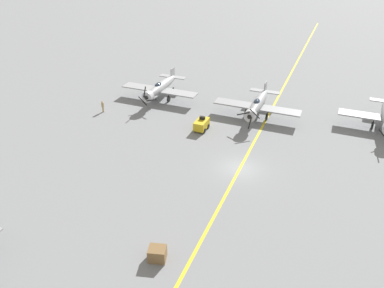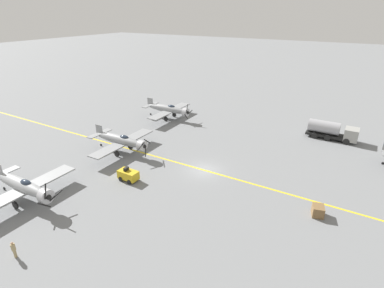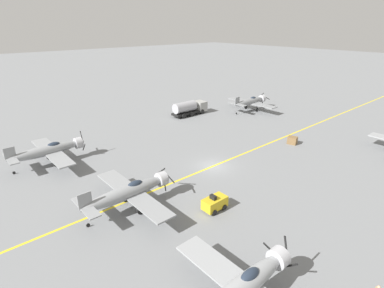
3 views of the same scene
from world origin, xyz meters
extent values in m
plane|color=slate|center=(0.00, 0.00, 0.00)|extent=(400.00, 400.00, 0.00)
cube|color=yellow|center=(0.00, 0.00, 0.00)|extent=(0.30, 160.00, 0.01)
ellipsoid|color=#95989B|center=(16.73, -14.47, 2.05)|extent=(1.50, 9.50, 1.42)
cylinder|color=#B7B7BC|center=(16.73, -10.02, 2.05)|extent=(1.58, 0.90, 1.58)
ellipsoid|color=#232D3D|center=(16.73, -13.33, 2.61)|extent=(0.80, 1.70, 0.76)
cube|color=#95989B|center=(16.73, -13.71, 1.71)|extent=(12.00, 2.10, 0.16)
cube|color=#95989B|center=(16.73, -18.56, 2.20)|extent=(4.40, 1.10, 0.12)
sphere|color=black|center=(16.73, -9.52, 2.05)|extent=(0.56, 0.56, 0.56)
cube|color=black|center=(17.36, -9.52, 1.45)|extent=(1.36, 0.06, 1.31)
cube|color=black|center=(16.93, -9.52, 2.90)|extent=(0.55, 0.06, 1.73)
cube|color=black|center=(15.89, -9.52, 1.80)|extent=(1.72, 0.06, 0.63)
cylinder|color=black|center=(15.23, -13.71, 1.08)|extent=(0.14, 0.14, 1.26)
cylinder|color=black|center=(15.23, -13.71, 0.45)|extent=(0.22, 0.90, 0.90)
cylinder|color=black|center=(18.23, -13.71, 1.08)|extent=(0.14, 0.14, 1.26)
cylinder|color=black|center=(18.23, -13.71, 0.45)|extent=(0.22, 0.90, 0.90)
cylinder|color=black|center=(16.73, -18.62, 0.18)|extent=(0.12, 0.36, 0.36)
cylinder|color=black|center=(-14.42, 21.17, 0.18)|extent=(0.12, 0.36, 0.36)
ellipsoid|color=gray|center=(1.45, -13.92, 2.05)|extent=(1.50, 9.50, 1.42)
cylinder|color=#B7B7BC|center=(1.45, -9.47, 2.05)|extent=(1.58, 0.90, 1.58)
ellipsoid|color=#232D3D|center=(1.45, -12.78, 2.61)|extent=(0.80, 1.70, 0.76)
cube|color=gray|center=(1.45, -13.16, 1.71)|extent=(12.00, 2.10, 0.16)
cube|color=gray|center=(1.45, -18.01, 2.20)|extent=(4.40, 1.10, 0.12)
cube|color=gray|center=(1.45, -18.01, 2.85)|extent=(0.14, 1.30, 1.60)
sphere|color=black|center=(1.45, -8.97, 2.05)|extent=(0.56, 0.56, 0.56)
cube|color=black|center=(2.27, -8.97, 2.35)|extent=(1.69, 0.06, 0.74)
cube|color=black|center=(0.77, -8.97, 2.61)|extent=(1.44, 0.06, 1.22)
cube|color=black|center=(1.30, -8.97, 1.19)|extent=(0.43, 0.06, 1.75)
cylinder|color=black|center=(-0.05, -13.16, 1.08)|extent=(0.14, 0.14, 1.26)
cylinder|color=black|center=(-0.05, -13.16, 0.45)|extent=(0.22, 0.90, 0.90)
cylinder|color=black|center=(2.95, -13.16, 1.08)|extent=(0.14, 0.14, 1.26)
cylinder|color=black|center=(2.95, -13.16, 0.45)|extent=(0.22, 0.90, 0.90)
cylinder|color=black|center=(1.45, -18.07, 0.18)|extent=(0.12, 0.36, 0.36)
ellipsoid|color=gray|center=(-15.08, -16.66, 2.05)|extent=(1.50, 9.50, 1.42)
cylinder|color=#B7B7BC|center=(-15.08, -12.21, 2.05)|extent=(1.57, 0.90, 1.58)
ellipsoid|color=#232D3D|center=(-15.08, -15.52, 2.61)|extent=(0.80, 1.70, 0.76)
cube|color=gray|center=(-15.08, -15.90, 1.71)|extent=(12.00, 2.10, 0.16)
cube|color=gray|center=(-15.08, -20.75, 2.20)|extent=(4.40, 1.10, 0.12)
cube|color=gray|center=(-15.08, -20.75, 2.85)|extent=(0.14, 1.30, 1.60)
sphere|color=black|center=(-15.08, -11.71, 2.05)|extent=(0.56, 0.56, 0.56)
cube|color=black|center=(-14.80, -11.71, 2.88)|extent=(0.68, 0.06, 1.71)
cube|color=black|center=(-15.93, -11.71, 1.87)|extent=(1.74, 0.06, 0.50)
cube|color=black|center=(-14.49, -11.71, 1.40)|extent=(1.27, 0.06, 1.40)
cylinder|color=black|center=(-16.58, -15.90, 1.08)|extent=(0.14, 0.14, 1.26)
cylinder|color=black|center=(-16.58, -15.90, 0.45)|extent=(0.22, 0.90, 0.90)
cylinder|color=black|center=(-13.58, -15.90, 1.08)|extent=(0.14, 0.14, 1.26)
cylinder|color=black|center=(-13.58, -15.90, 0.45)|extent=(0.22, 0.90, 0.90)
cylinder|color=black|center=(-15.08, -20.81, 0.18)|extent=(0.12, 0.36, 0.36)
cube|color=black|center=(-20.57, 13.42, 0.62)|extent=(2.25, 8.00, 0.40)
cube|color=#999993|center=(-20.57, 16.38, 1.42)|extent=(2.50, 2.08, 2.00)
cylinder|color=#9E9EA3|center=(-20.57, 12.10, 1.93)|extent=(2.10, 4.96, 2.10)
cylinder|color=black|center=(-21.76, 15.90, 0.50)|extent=(0.30, 1.00, 1.00)
cylinder|color=black|center=(-19.38, 15.90, 0.50)|extent=(0.30, 1.00, 1.00)
cylinder|color=black|center=(-21.76, 13.02, 0.50)|extent=(0.30, 1.00, 1.00)
cylinder|color=black|center=(-19.38, 13.02, 0.50)|extent=(0.30, 1.00, 1.00)
cylinder|color=black|center=(-21.76, 10.94, 0.50)|extent=(0.30, 1.00, 1.00)
cylinder|color=black|center=(-19.38, 10.94, 0.50)|extent=(0.30, 1.00, 1.00)
cube|color=gold|center=(7.27, -7.03, 0.80)|extent=(1.40, 2.60, 1.10)
cube|color=black|center=(7.27, -7.29, 1.57)|extent=(0.70, 0.36, 0.44)
cylinder|color=black|center=(6.59, -6.32, 0.30)|extent=(0.20, 0.60, 0.60)
cylinder|color=black|center=(7.96, -6.32, 0.30)|extent=(0.20, 0.60, 0.60)
cylinder|color=black|center=(6.59, -7.75, 0.30)|extent=(0.20, 0.60, 0.60)
cylinder|color=black|center=(7.96, -7.75, 0.30)|extent=(0.20, 0.60, 0.60)
cylinder|color=tan|center=(22.42, -6.78, 0.40)|extent=(0.25, 0.25, 0.81)
cylinder|color=tan|center=(22.42, -6.78, 1.14)|extent=(0.37, 0.37, 0.67)
sphere|color=tan|center=(22.42, -6.78, 1.59)|extent=(0.22, 0.22, 0.22)
cube|color=brown|center=(2.51, 15.22, 0.58)|extent=(1.65, 1.49, 1.16)
camera|label=1|loc=(-8.16, 34.00, 23.00)|focal=35.00mm
camera|label=2|loc=(31.79, 16.97, 20.11)|focal=28.00mm
camera|label=3|loc=(25.47, -25.94, 17.89)|focal=28.00mm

